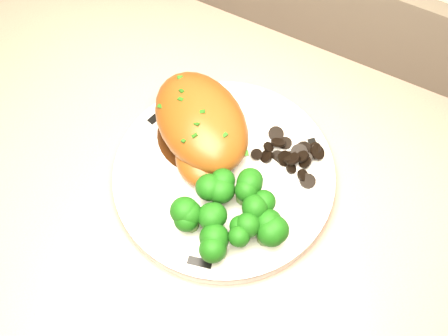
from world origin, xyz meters
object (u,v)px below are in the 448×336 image
at_px(counter, 124,288).
at_px(broccoli_florets, 232,216).
at_px(chicken_breast, 201,126).
at_px(plate, 224,176).

distance_m(counter, broccoli_florets, 0.56).
height_order(chicken_breast, broccoli_florets, chicken_breast).
bearing_deg(broccoli_florets, chicken_breast, 134.86).
xyz_separation_m(counter, chicken_breast, (0.13, 0.11, 0.53)).
bearing_deg(counter, plate, 24.22).
bearing_deg(broccoli_florets, counter, -172.86).
distance_m(plate, broccoli_florets, 0.07).
bearing_deg(counter, chicken_breast, 38.93).
distance_m(chicken_breast, broccoli_florets, 0.11).
relative_size(plate, chicken_breast, 1.47).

